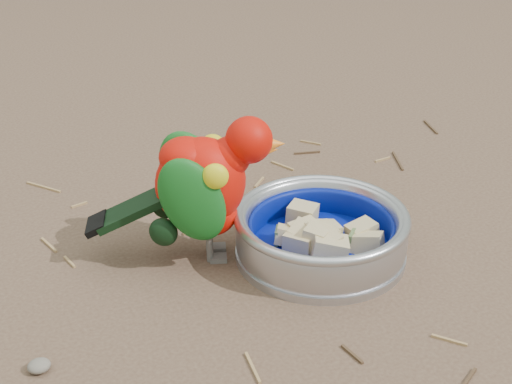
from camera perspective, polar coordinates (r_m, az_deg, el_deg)
name	(u,v)px	position (r m, az deg, el deg)	size (l,w,h in m)	color
ground	(317,302)	(0.89, 4.49, -8.01)	(60.00, 60.00, 0.00)	brown
food_bowl	(320,251)	(0.97, 4.70, -4.28)	(0.21, 0.21, 0.02)	#B2B2BA
bowl_wall	(321,230)	(0.96, 4.77, -2.75)	(0.21, 0.21, 0.04)	#B2B2BA
fruit_wedges	(321,235)	(0.96, 4.75, -3.11)	(0.13, 0.13, 0.03)	tan
lory_parrot	(204,193)	(0.93, -3.78, -0.08)	(0.10, 0.22, 0.17)	red
ground_debris	(277,260)	(0.96, 1.54, -4.94)	(0.90, 0.80, 0.01)	#A27E4F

